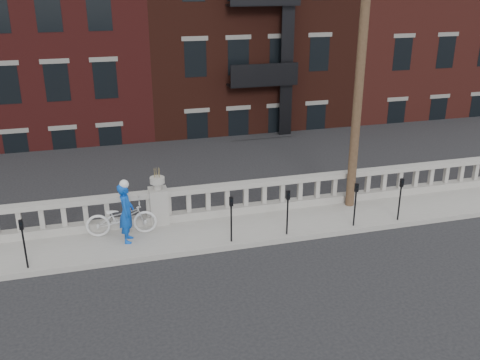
# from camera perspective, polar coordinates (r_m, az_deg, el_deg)

# --- Properties ---
(ground) EXTENTS (120.00, 120.00, 0.00)m
(ground) POSITION_cam_1_polar(r_m,az_deg,el_deg) (13.21, -6.19, -12.22)
(ground) COLOR black
(ground) RESTS_ON ground
(sidewalk) EXTENTS (32.00, 2.20, 0.15)m
(sidewalk) POSITION_cam_1_polar(r_m,az_deg,el_deg) (15.76, -8.08, -6.16)
(sidewalk) COLOR gray
(sidewalk) RESTS_ON ground
(balustrade) EXTENTS (28.00, 0.34, 1.03)m
(balustrade) POSITION_cam_1_polar(r_m,az_deg,el_deg) (16.37, -8.65, -2.93)
(balustrade) COLOR gray
(balustrade) RESTS_ON sidewalk
(planter_pedestal) EXTENTS (0.55, 0.55, 1.76)m
(planter_pedestal) POSITION_cam_1_polar(r_m,az_deg,el_deg) (16.29, -8.69, -2.32)
(planter_pedestal) COLOR gray
(planter_pedestal) RESTS_ON sidewalk
(lower_level) EXTENTS (80.00, 44.00, 20.80)m
(lower_level) POSITION_cam_1_polar(r_m,az_deg,el_deg) (34.37, -12.18, 12.89)
(lower_level) COLOR #605E59
(lower_level) RESTS_ON ground
(utility_pole) EXTENTS (1.60, 0.28, 10.00)m
(utility_pole) POSITION_cam_1_polar(r_m,az_deg,el_deg) (16.64, 12.89, 13.67)
(utility_pole) COLOR #422D1E
(utility_pole) RESTS_ON sidewalk
(parking_meter_a) EXTENTS (0.10, 0.09, 1.36)m
(parking_meter_a) POSITION_cam_1_polar(r_m,az_deg,el_deg) (14.64, -22.12, -5.79)
(parking_meter_a) COLOR black
(parking_meter_a) RESTS_ON sidewalk
(parking_meter_b) EXTENTS (0.10, 0.09, 1.36)m
(parking_meter_b) POSITION_cam_1_polar(r_m,az_deg,el_deg) (14.90, -0.94, -3.66)
(parking_meter_b) COLOR black
(parking_meter_b) RESTS_ON sidewalk
(parking_meter_c) EXTENTS (0.10, 0.09, 1.36)m
(parking_meter_c) POSITION_cam_1_polar(r_m,az_deg,el_deg) (15.37, 5.10, -2.95)
(parking_meter_c) COLOR black
(parking_meter_c) RESTS_ON sidewalk
(parking_meter_d) EXTENTS (0.10, 0.09, 1.36)m
(parking_meter_d) POSITION_cam_1_polar(r_m,az_deg,el_deg) (16.20, 12.22, -2.06)
(parking_meter_d) COLOR black
(parking_meter_d) RESTS_ON sidewalk
(parking_meter_e) EXTENTS (0.10, 0.09, 1.36)m
(parking_meter_e) POSITION_cam_1_polar(r_m,az_deg,el_deg) (16.93, 16.74, -1.48)
(parking_meter_e) COLOR black
(parking_meter_e) RESTS_ON sidewalk
(bicycle) EXTENTS (2.07, 0.85, 1.06)m
(bicycle) POSITION_cam_1_polar(r_m,az_deg,el_deg) (15.81, -12.55, -3.95)
(bicycle) COLOR silver
(bicycle) RESTS_ON sidewalk
(cyclist) EXTENTS (0.52, 0.70, 1.74)m
(cyclist) POSITION_cam_1_polar(r_m,az_deg,el_deg) (15.25, -12.02, -3.44)
(cyclist) COLOR #0C45B7
(cyclist) RESTS_ON sidewalk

